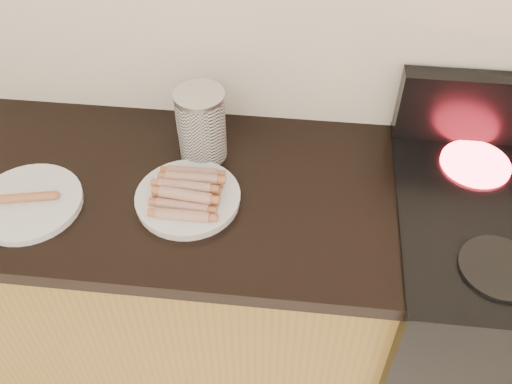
# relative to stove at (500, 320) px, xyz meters

# --- Properties ---
(cabinet_base) EXTENTS (2.20, 0.59, 0.86)m
(cabinet_base) POSITION_rel_stove_xyz_m (-1.48, 0.01, -0.03)
(cabinet_base) COLOR olive
(cabinet_base) RESTS_ON floor
(stove) EXTENTS (0.76, 0.65, 0.91)m
(stove) POSITION_rel_stove_xyz_m (0.00, 0.00, 0.00)
(stove) COLOR black
(stove) RESTS_ON floor
(burner_near_left) EXTENTS (0.18, 0.18, 0.01)m
(burner_near_left) POSITION_rel_stove_xyz_m (-0.17, -0.17, 0.46)
(burner_near_left) COLOR black
(burner_near_left) RESTS_ON stove
(burner_far_left) EXTENTS (0.18, 0.18, 0.01)m
(burner_far_left) POSITION_rel_stove_xyz_m (-0.17, 0.17, 0.46)
(burner_far_left) COLOR #FF1E2D
(burner_far_left) RESTS_ON stove
(main_plate) EXTENTS (0.28, 0.28, 0.02)m
(main_plate) POSITION_rel_stove_xyz_m (-0.90, -0.03, 0.45)
(main_plate) COLOR white
(main_plate) RESTS_ON counter_slab
(side_plate) EXTENTS (0.35, 0.35, 0.02)m
(side_plate) POSITION_rel_stove_xyz_m (-1.29, -0.09, 0.45)
(side_plate) COLOR white
(side_plate) RESTS_ON counter_slab
(hotdog_pile) EXTENTS (0.13, 0.18, 0.05)m
(hotdog_pile) POSITION_rel_stove_xyz_m (-0.90, -0.03, 0.48)
(hotdog_pile) COLOR maroon
(hotdog_pile) RESTS_ON main_plate
(plain_sausages) EXTENTS (0.14, 0.05, 0.02)m
(plain_sausages) POSITION_rel_stove_xyz_m (-1.29, -0.09, 0.47)
(plain_sausages) COLOR #D16237
(plain_sausages) RESTS_ON side_plate
(canister) EXTENTS (0.13, 0.13, 0.20)m
(canister) POSITION_rel_stove_xyz_m (-0.89, 0.15, 0.54)
(canister) COLOR white
(canister) RESTS_ON counter_slab
(mug) EXTENTS (0.11, 0.11, 0.11)m
(mug) POSITION_rel_stove_xyz_m (-0.94, 0.24, 0.50)
(mug) COLOR silver
(mug) RESTS_ON counter_slab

